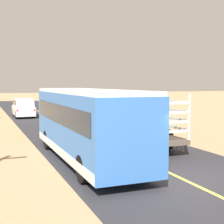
% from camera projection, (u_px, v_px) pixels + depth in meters
% --- Properties ---
extents(ground_plane, '(240.00, 240.00, 0.00)m').
position_uv_depth(ground_plane, '(185.00, 181.00, 11.88)').
color(ground_plane, tan).
extents(road_surface, '(8.00, 120.00, 0.02)m').
position_uv_depth(road_surface, '(185.00, 180.00, 11.88)').
color(road_surface, '#2D2D33').
rests_on(road_surface, ground).
extents(road_centre_line, '(0.16, 117.60, 0.00)m').
position_uv_depth(road_centre_line, '(185.00, 180.00, 11.88)').
color(road_centre_line, '#D8CC4C').
rests_on(road_centre_line, road_surface).
extents(livestock_truck, '(2.53, 9.70, 3.02)m').
position_uv_depth(livestock_truck, '(114.00, 110.00, 20.96)').
color(livestock_truck, '#B2332D').
rests_on(livestock_truck, road_surface).
extents(bus, '(2.54, 10.00, 3.21)m').
position_uv_depth(bus, '(86.00, 123.00, 14.78)').
color(bus, '#3872C6').
rests_on(bus, road_surface).
extents(car_far, '(1.90, 4.62, 1.93)m').
position_uv_depth(car_far, '(23.00, 107.00, 34.32)').
color(car_far, silver).
rests_on(car_far, road_surface).
extents(boulder_near_shoulder, '(1.29, 1.27, 0.67)m').
position_uv_depth(boulder_near_shoulder, '(153.00, 109.00, 40.69)').
color(boulder_near_shoulder, '#84705B').
rests_on(boulder_near_shoulder, ground).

